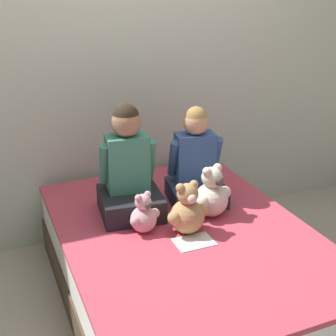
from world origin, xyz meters
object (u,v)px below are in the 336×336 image
object	(u,v)px
child_on_right	(196,165)
sign_card	(194,242)
teddy_bear_held_by_left_child	(144,215)
teddy_bear_between_children	(187,212)
teddy_bear_held_by_right_child	(212,195)
bed	(185,266)
child_on_left	(128,172)

from	to	relation	value
child_on_right	sign_card	size ratio (longest dim) A/B	2.88
teddy_bear_held_by_left_child	teddy_bear_between_children	bearing A→B (deg)	-44.83
teddy_bear_between_children	sign_card	size ratio (longest dim) A/B	1.45
teddy_bear_held_by_right_child	sign_card	size ratio (longest dim) A/B	1.52
teddy_bear_held_by_right_child	sign_card	xyz separation A→B (m)	(-0.23, -0.24, -0.13)
bed	child_on_right	xyz separation A→B (m)	(0.22, 0.33, 0.48)
child_on_right	teddy_bear_between_children	bearing A→B (deg)	-112.34
teddy_bear_held_by_right_child	sign_card	distance (m)	0.36
teddy_bear_between_children	child_on_right	bearing A→B (deg)	51.51
child_on_right	sign_card	xyz separation A→B (m)	(-0.23, -0.47, -0.24)
teddy_bear_held_by_right_child	teddy_bear_between_children	distance (m)	0.25
child_on_right	teddy_bear_held_by_right_child	world-z (taller)	child_on_right
teddy_bear_held_by_left_child	teddy_bear_between_children	world-z (taller)	teddy_bear_between_children
child_on_left	teddy_bear_held_by_left_child	distance (m)	0.31
bed	teddy_bear_between_children	xyz separation A→B (m)	(-0.00, -0.03, 0.37)
child_on_right	bed	bearing A→B (deg)	-113.88
teddy_bear_held_by_left_child	child_on_left	bearing A→B (deg)	69.33
bed	sign_card	world-z (taller)	sign_card
teddy_bear_between_children	teddy_bear_held_by_left_child	bearing A→B (deg)	148.53
child_on_right	teddy_bear_held_by_left_child	xyz separation A→B (m)	(-0.44, -0.26, -0.14)
child_on_left	teddy_bear_held_by_right_child	bearing A→B (deg)	-21.70
child_on_left	teddy_bear_held_by_right_child	world-z (taller)	child_on_left
sign_card	bed	bearing A→B (deg)	84.82
bed	teddy_bear_held_by_left_child	world-z (taller)	teddy_bear_held_by_left_child
bed	sign_card	xyz separation A→B (m)	(-0.01, -0.14, 0.25)
teddy_bear_between_children	teddy_bear_held_by_right_child	bearing A→B (deg)	23.62
teddy_bear_held_by_right_child	teddy_bear_between_children	world-z (taller)	teddy_bear_held_by_right_child
bed	teddy_bear_between_children	size ratio (longest dim) A/B	6.07
child_on_left	teddy_bear_held_by_right_child	size ratio (longest dim) A/B	2.08
child_on_left	teddy_bear_held_by_right_child	xyz separation A→B (m)	(0.43, -0.23, -0.13)
child_on_left	sign_card	distance (m)	0.58
sign_card	child_on_left	bearing A→B (deg)	113.35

